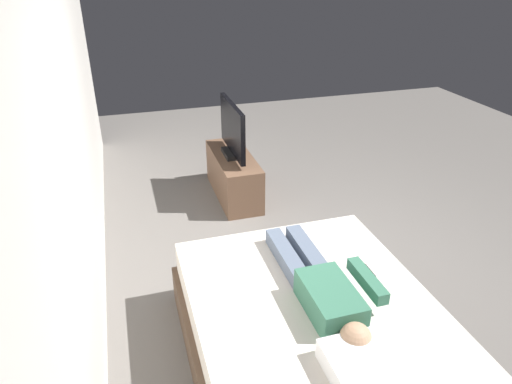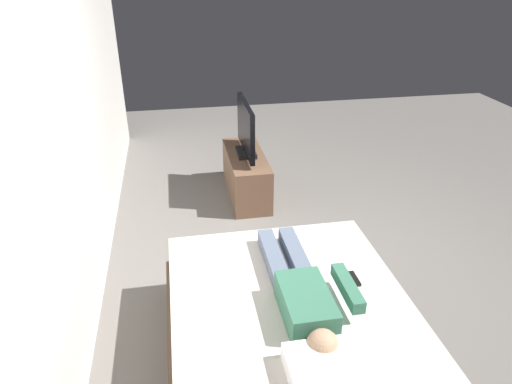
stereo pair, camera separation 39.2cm
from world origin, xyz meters
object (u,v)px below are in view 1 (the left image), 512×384
at_px(pillow, 365,374).
at_px(person, 323,287).
at_px(tv_stand, 234,176).
at_px(tv, 232,131).
at_px(remote, 368,271).
at_px(bed, 312,335).

distance_m(pillow, person, 0.67).
bearing_deg(person, tv_stand, -1.25).
height_order(person, tv_stand, person).
relative_size(pillow, tv, 0.55).
xyz_separation_m(pillow, remote, (0.82, -0.47, -0.05)).
bearing_deg(pillow, tv, -2.15).
bearing_deg(tv_stand, pillow, 177.85).
relative_size(remote, tv, 0.17).
xyz_separation_m(pillow, tv_stand, (3.19, -0.12, -0.35)).
distance_m(person, tv, 2.53).
relative_size(person, tv, 1.43).
bearing_deg(bed, tv_stand, -2.68).
bearing_deg(bed, remote, -69.02).
bearing_deg(tv, pillow, 177.85).
xyz_separation_m(person, tv_stand, (2.52, -0.05, -0.37)).
bearing_deg(person, pillow, 174.45).
xyz_separation_m(remote, tv_stand, (2.37, 0.35, -0.30)).
height_order(bed, tv_stand, bed).
bearing_deg(bed, pillow, 180.00).
height_order(bed, tv, tv).
bearing_deg(tv_stand, tv, 180.00).
xyz_separation_m(bed, person, (0.03, -0.06, 0.36)).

